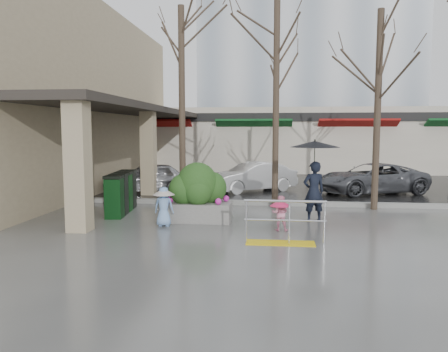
% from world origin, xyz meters
% --- Properties ---
extents(ground, '(120.00, 120.00, 0.00)m').
position_xyz_m(ground, '(0.00, 0.00, 0.00)').
color(ground, '#51514F').
rests_on(ground, ground).
extents(street_asphalt, '(120.00, 36.00, 0.01)m').
position_xyz_m(street_asphalt, '(0.00, 22.00, 0.01)').
color(street_asphalt, black).
rests_on(street_asphalt, ground).
extents(curb, '(120.00, 0.30, 0.15)m').
position_xyz_m(curb, '(0.00, 4.00, 0.07)').
color(curb, gray).
rests_on(curb, ground).
extents(near_building, '(6.00, 18.00, 8.00)m').
position_xyz_m(near_building, '(-9.00, 8.00, 4.00)').
color(near_building, tan).
rests_on(near_building, ground).
extents(canopy_slab, '(2.80, 18.00, 0.25)m').
position_xyz_m(canopy_slab, '(-4.80, 8.00, 3.62)').
color(canopy_slab, '#2D2823').
rests_on(canopy_slab, pillar_front).
extents(pillar_front, '(0.55, 0.55, 3.50)m').
position_xyz_m(pillar_front, '(-3.90, -0.50, 1.75)').
color(pillar_front, tan).
rests_on(pillar_front, ground).
extents(pillar_back, '(0.55, 0.55, 3.50)m').
position_xyz_m(pillar_back, '(-3.90, 6.00, 1.75)').
color(pillar_back, tan).
rests_on(pillar_back, ground).
extents(storefront_row, '(34.00, 6.74, 4.00)m').
position_xyz_m(storefront_row, '(2.00, 17.97, 2.01)').
color(storefront_row, beige).
rests_on(storefront_row, ground).
extents(office_tower, '(18.00, 12.00, 25.00)m').
position_xyz_m(office_tower, '(4.00, 30.00, 12.50)').
color(office_tower, '#8C99A8').
rests_on(office_tower, ground).
extents(handrail, '(1.90, 0.50, 1.03)m').
position_xyz_m(handrail, '(1.36, -1.20, 0.38)').
color(handrail, yellow).
rests_on(handrail, ground).
extents(tree_west, '(3.20, 3.20, 6.80)m').
position_xyz_m(tree_west, '(-2.00, 3.60, 5.08)').
color(tree_west, '#382B21').
rests_on(tree_west, ground).
extents(tree_midwest, '(3.20, 3.20, 7.00)m').
position_xyz_m(tree_midwest, '(1.20, 3.60, 5.23)').
color(tree_midwest, '#382B21').
rests_on(tree_midwest, ground).
extents(tree_mideast, '(3.20, 3.20, 6.50)m').
position_xyz_m(tree_mideast, '(4.50, 3.60, 4.86)').
color(tree_mideast, '#382B21').
rests_on(tree_mideast, ground).
extents(woman, '(1.43, 1.43, 2.38)m').
position_xyz_m(woman, '(2.29, 1.36, 1.48)').
color(woman, black).
rests_on(woman, ground).
extents(child_pink, '(0.55, 0.55, 0.93)m').
position_xyz_m(child_pink, '(1.32, 0.11, 0.54)').
color(child_pink, pink).
rests_on(child_pink, ground).
extents(child_blue, '(0.61, 0.61, 1.10)m').
position_xyz_m(child_blue, '(-1.86, 0.32, 0.65)').
color(child_blue, '#7CA5DD').
rests_on(child_blue, ground).
extents(planter, '(1.97, 1.16, 1.71)m').
position_xyz_m(planter, '(-1.05, 1.14, 0.82)').
color(planter, slate).
rests_on(planter, ground).
extents(news_boxes, '(0.75, 2.35, 1.29)m').
position_xyz_m(news_boxes, '(-3.69, 2.11, 0.65)').
color(news_boxes, black).
rests_on(news_boxes, ground).
extents(car_a, '(3.98, 2.64, 1.26)m').
position_xyz_m(car_a, '(-4.15, 6.66, 0.63)').
color(car_a, '#A0A0A4').
rests_on(car_a, ground).
extents(car_b, '(3.94, 3.19, 1.26)m').
position_xyz_m(car_b, '(0.27, 7.40, 0.63)').
color(car_b, silver).
rests_on(car_b, ground).
extents(car_c, '(4.97, 3.47, 1.26)m').
position_xyz_m(car_c, '(5.22, 7.34, 0.63)').
color(car_c, '#54565C').
rests_on(car_c, ground).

